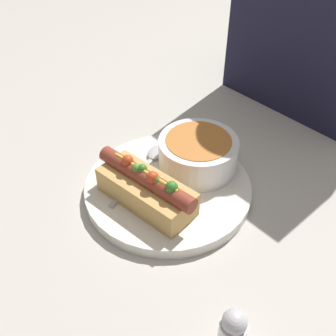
# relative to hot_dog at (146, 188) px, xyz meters

# --- Properties ---
(ground_plane) EXTENTS (4.00, 4.00, 0.00)m
(ground_plane) POSITION_rel_hot_dog_xyz_m (-0.01, 0.05, -0.04)
(ground_plane) COLOR #BCB7AD
(dinner_plate) EXTENTS (0.25, 0.25, 0.02)m
(dinner_plate) POSITION_rel_hot_dog_xyz_m (-0.01, 0.05, -0.03)
(dinner_plate) COLOR white
(dinner_plate) RESTS_ON ground_plane
(hot_dog) EXTENTS (0.16, 0.07, 0.06)m
(hot_dog) POSITION_rel_hot_dog_xyz_m (0.00, 0.00, 0.00)
(hot_dog) COLOR tan
(hot_dog) RESTS_ON dinner_plate
(soup_bowl) EXTENTS (0.12, 0.12, 0.05)m
(soup_bowl) POSITION_rel_hot_dog_xyz_m (-0.01, 0.11, 0.00)
(soup_bowl) COLOR white
(soup_bowl) RESTS_ON dinner_plate
(spoon) EXTENTS (0.07, 0.15, 0.01)m
(spoon) POSITION_rel_hot_dog_xyz_m (-0.06, 0.06, -0.02)
(spoon) COLOR #B7B7BC
(spoon) RESTS_ON dinner_plate
(salt_shaker) EXTENTS (0.03, 0.03, 0.08)m
(salt_shaker) POSITION_rel_hot_dog_xyz_m (0.21, -0.07, -0.00)
(salt_shaker) COLOR silver
(salt_shaker) RESTS_ON ground_plane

